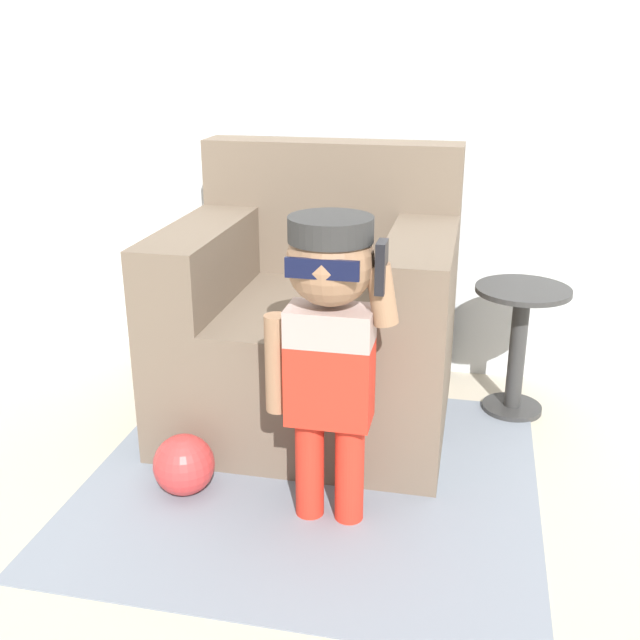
{
  "coord_description": "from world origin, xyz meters",
  "views": [
    {
      "loc": [
        0.45,
        -2.31,
        1.27
      ],
      "look_at": [
        0.01,
        -0.24,
        0.49
      ],
      "focal_mm": 42.0,
      "sensor_mm": 36.0,
      "label": 1
    }
  ],
  "objects": [
    {
      "name": "person_child",
      "position": [
        0.1,
        -0.53,
        0.58
      ],
      "size": [
        0.36,
        0.27,
        0.87
      ],
      "color": "red",
      "rests_on": "ground_plane"
    },
    {
      "name": "wall_back",
      "position": [
        0.0,
        0.58,
        1.3
      ],
      "size": [
        10.0,
        0.05,
        2.6
      ],
      "color": "silver",
      "rests_on": "ground_plane"
    },
    {
      "name": "ground_plane",
      "position": [
        0.0,
        0.0,
        0.0
      ],
      "size": [
        10.0,
        10.0,
        0.0
      ],
      "primitive_type": "plane",
      "color": "#BCB29E"
    },
    {
      "name": "side_table",
      "position": [
        0.62,
        0.25,
        0.29
      ],
      "size": [
        0.33,
        0.33,
        0.47
      ],
      "color": "#333333",
      "rests_on": "ground_plane"
    },
    {
      "name": "toy_ball",
      "position": [
        -0.35,
        -0.5,
        0.09
      ],
      "size": [
        0.18,
        0.18,
        0.18
      ],
      "color": "#D13838",
      "rests_on": "ground_plane"
    },
    {
      "name": "armchair",
      "position": [
        -0.08,
        0.09,
        0.35
      ],
      "size": [
        0.94,
        0.86,
        0.94
      ],
      "color": "#6B5B4C",
      "rests_on": "ground_plane"
    },
    {
      "name": "rug",
      "position": [
        0.01,
        -0.35,
        0.0
      ],
      "size": [
        1.36,
        1.29,
        0.01
      ],
      "color": "gray",
      "rests_on": "ground_plane"
    }
  ]
}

